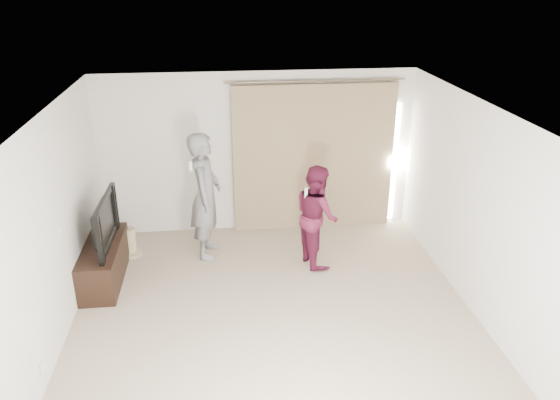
% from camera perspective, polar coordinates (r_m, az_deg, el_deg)
% --- Properties ---
extents(floor, '(5.50, 5.50, 0.00)m').
position_cam_1_polar(floor, '(6.88, -0.38, -12.71)').
color(floor, tan).
rests_on(floor, ground).
extents(wall_back, '(5.00, 0.04, 2.60)m').
position_cam_1_polar(wall_back, '(8.76, -2.37, 4.93)').
color(wall_back, silver).
rests_on(wall_back, ground).
extents(wall_left, '(0.04, 5.50, 2.60)m').
position_cam_1_polar(wall_left, '(6.47, -23.05, -3.82)').
color(wall_left, silver).
rests_on(wall_left, ground).
extents(ceiling, '(5.00, 5.50, 0.01)m').
position_cam_1_polar(ceiling, '(5.76, -0.45, 8.76)').
color(ceiling, white).
rests_on(ceiling, wall_back).
extents(curtain, '(2.80, 0.11, 2.46)m').
position_cam_1_polar(curtain, '(8.83, 3.62, 4.40)').
color(curtain, tan).
rests_on(curtain, ground).
extents(tv_console, '(0.49, 1.41, 0.54)m').
position_cam_1_polar(tv_console, '(7.98, -17.94, -6.22)').
color(tv_console, black).
rests_on(tv_console, ground).
extents(tv, '(0.18, 1.19, 0.68)m').
position_cam_1_polar(tv, '(7.71, -18.49, -2.22)').
color(tv, black).
rests_on(tv, tv_console).
extents(scratching_post, '(0.33, 0.33, 0.44)m').
position_cam_1_polar(scratching_post, '(8.58, -15.34, -4.48)').
color(scratching_post, tan).
rests_on(scratching_post, ground).
extents(person_man, '(0.55, 0.75, 1.91)m').
position_cam_1_polar(person_man, '(8.05, -7.80, 0.43)').
color(person_man, slate).
rests_on(person_man, ground).
extents(person_woman, '(0.72, 0.84, 1.50)m').
position_cam_1_polar(person_woman, '(7.86, 3.86, -1.60)').
color(person_woman, '#58152F').
rests_on(person_woman, ground).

